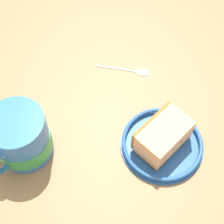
{
  "coord_description": "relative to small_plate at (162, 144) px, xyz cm",
  "views": [
    {
      "loc": [
        -5.67,
        26.42,
        56.97
      ],
      "look_at": [
        -0.91,
        -6.42,
        3.0
      ],
      "focal_mm": 54.72,
      "sensor_mm": 36.0,
      "label": 1
    }
  ],
  "objects": [
    {
      "name": "teaspoon",
      "position": [
        7.04,
        -16.61,
        -0.44
      ],
      "size": [
        12.03,
        2.12,
        0.8
      ],
      "color": "silver",
      "rests_on": "ground_plane"
    },
    {
      "name": "cake_slice",
      "position": [
        0.22,
        -0.16,
        2.78
      ],
      "size": [
        10.78,
        11.51,
        5.31
      ],
      "color": "#9E662D",
      "rests_on": "small_plate"
    },
    {
      "name": "small_plate",
      "position": [
        0.0,
        0.0,
        0.0
      ],
      "size": [
        15.29,
        15.29,
        1.6
      ],
      "color": "#26599E",
      "rests_on": "ground_plane"
    },
    {
      "name": "ground_plane",
      "position": [
        10.77,
        2.31,
        -2.13
      ],
      "size": [
        121.37,
        121.37,
        2.68
      ],
      "primitive_type": "cube",
      "color": "#936D47"
    },
    {
      "name": "tea_mug",
      "position": [
        24.47,
        4.31,
        3.91
      ],
      "size": [
        9.96,
        12.4,
        10.11
      ],
      "color": "#3372BF",
      "rests_on": "ground_plane"
    }
  ]
}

